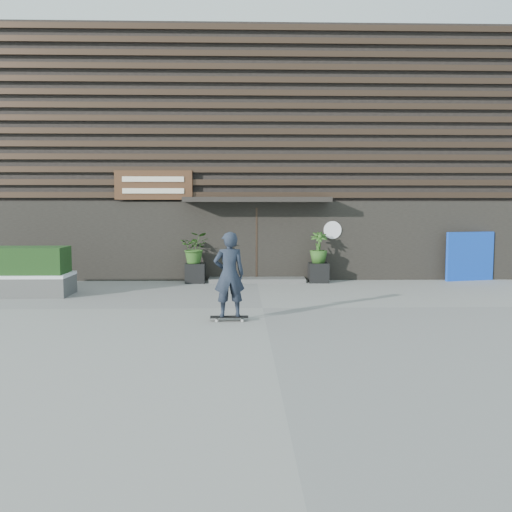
{
  "coord_description": "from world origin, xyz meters",
  "views": [
    {
      "loc": [
        -0.5,
        -12.73,
        2.32
      ],
      "look_at": [
        -0.12,
        1.21,
        1.1
      ],
      "focal_mm": 39.29,
      "sensor_mm": 36.0,
      "label": 1
    }
  ],
  "objects_px": {
    "planter_pot_right": "(318,273)",
    "blue_tarp": "(470,256)",
    "planter_pot_left": "(195,273)",
    "skateboarder": "(229,275)",
    "raised_bed": "(4,286)"
  },
  "relations": [
    {
      "from": "planter_pot_left",
      "to": "skateboarder",
      "type": "bearing_deg",
      "value": -78.77
    },
    {
      "from": "planter_pot_left",
      "to": "planter_pot_right",
      "type": "height_order",
      "value": "same"
    },
    {
      "from": "planter_pot_left",
      "to": "raised_bed",
      "type": "xyz_separation_m",
      "value": [
        -4.85,
        -2.35,
        -0.05
      ]
    },
    {
      "from": "planter_pot_left",
      "to": "skateboarder",
      "type": "distance_m",
      "value": 6.0
    },
    {
      "from": "planter_pot_right",
      "to": "blue_tarp",
      "type": "relative_size",
      "value": 0.37
    },
    {
      "from": "raised_bed",
      "to": "skateboarder",
      "type": "relative_size",
      "value": 1.92
    },
    {
      "from": "blue_tarp",
      "to": "skateboarder",
      "type": "xyz_separation_m",
      "value": [
        -7.49,
        -6.15,
        0.18
      ]
    },
    {
      "from": "planter_pot_right",
      "to": "skateboarder",
      "type": "xyz_separation_m",
      "value": [
        -2.64,
        -5.85,
        0.65
      ]
    },
    {
      "from": "raised_bed",
      "to": "planter_pot_right",
      "type": "bearing_deg",
      "value": 15.17
    },
    {
      "from": "blue_tarp",
      "to": "skateboarder",
      "type": "relative_size",
      "value": 0.9
    },
    {
      "from": "planter_pot_right",
      "to": "blue_tarp",
      "type": "distance_m",
      "value": 4.88
    },
    {
      "from": "skateboarder",
      "to": "raised_bed",
      "type": "bearing_deg",
      "value": 149.77
    },
    {
      "from": "skateboarder",
      "to": "blue_tarp",
      "type": "bearing_deg",
      "value": 39.41
    },
    {
      "from": "blue_tarp",
      "to": "skateboarder",
      "type": "distance_m",
      "value": 9.69
    },
    {
      "from": "raised_bed",
      "to": "skateboarder",
      "type": "height_order",
      "value": "skateboarder"
    }
  ]
}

